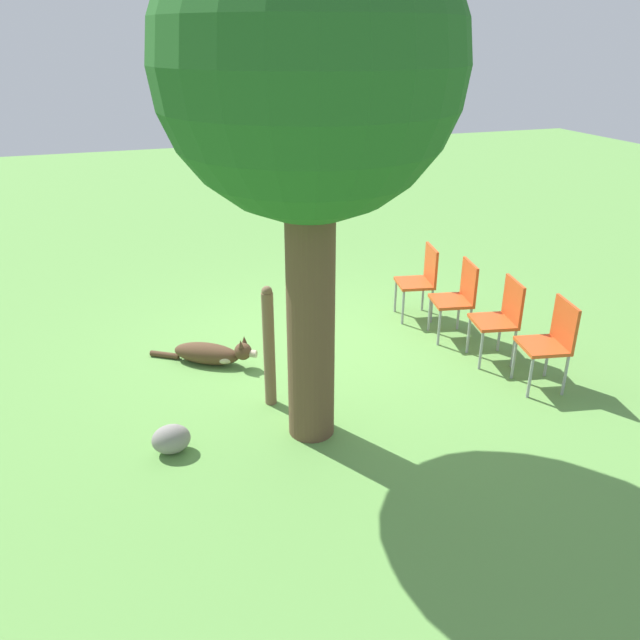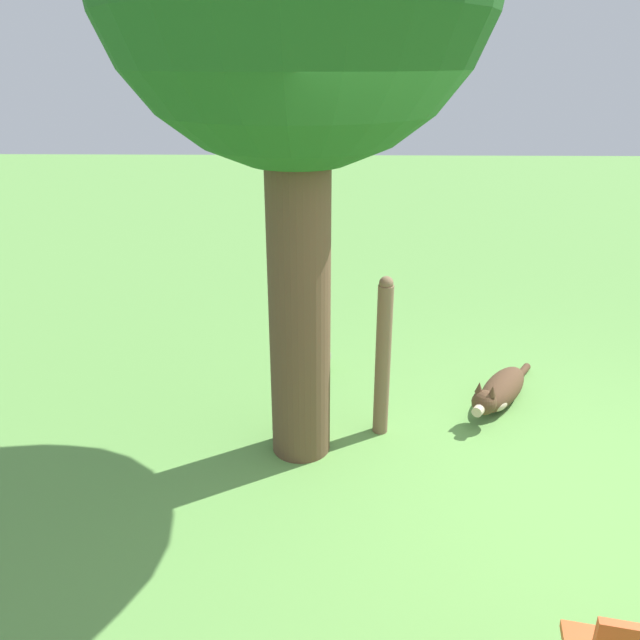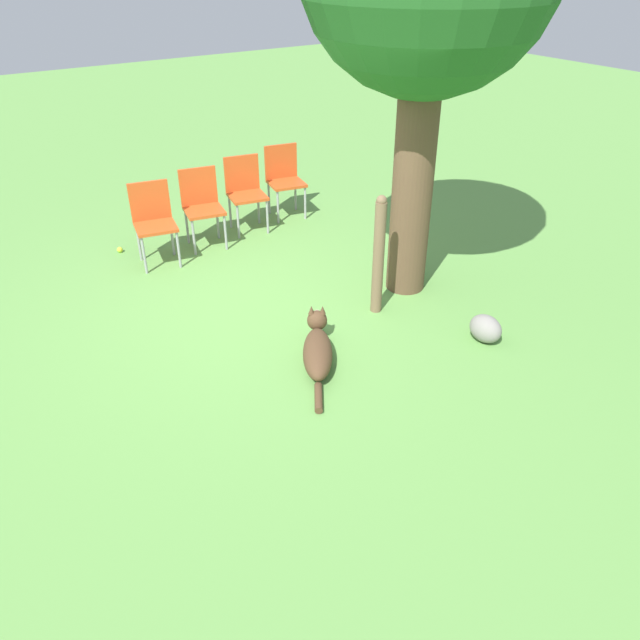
{
  "view_description": "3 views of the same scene",
  "coord_description": "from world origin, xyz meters",
  "px_view_note": "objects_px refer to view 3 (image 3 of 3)",
  "views": [
    {
      "loc": [
        1.86,
        5.77,
        3.22
      ],
      "look_at": [
        0.3,
        1.18,
        1.02
      ],
      "focal_mm": 35.0,
      "sensor_mm": 36.0,
      "label": 1
    },
    {
      "loc": [
        -3.31,
        1.09,
        2.55
      ],
      "look_at": [
        0.49,
        1.17,
        0.95
      ],
      "focal_mm": 35.0,
      "sensor_mm": 36.0,
      "label": 2
    },
    {
      "loc": [
        4.81,
        -2.75,
        3.19
      ],
      "look_at": [
        0.95,
        -0.15,
        0.34
      ],
      "focal_mm": 35.0,
      "sensor_mm": 36.0,
      "label": 3
    }
  ],
  "objects_px": {
    "fence_post": "(379,255)",
    "tennis_ball": "(120,250)",
    "red_chair_1": "(202,202)",
    "red_chair_2": "(245,188)",
    "dog": "(318,348)",
    "red_chair_0": "(153,218)",
    "red_chair_3": "(284,176)"
  },
  "relations": [
    {
      "from": "dog",
      "to": "red_chair_3",
      "type": "relative_size",
      "value": 1.18
    },
    {
      "from": "dog",
      "to": "red_chair_0",
      "type": "xyz_separation_m",
      "value": [
        -2.68,
        -0.41,
        0.41
      ]
    },
    {
      "from": "dog",
      "to": "tennis_ball",
      "type": "bearing_deg",
      "value": 45.85
    },
    {
      "from": "fence_post",
      "to": "red_chair_1",
      "type": "relative_size",
      "value": 1.32
    },
    {
      "from": "tennis_ball",
      "to": "red_chair_2",
      "type": "bearing_deg",
      "value": 82.89
    },
    {
      "from": "fence_post",
      "to": "red_chair_2",
      "type": "height_order",
      "value": "fence_post"
    },
    {
      "from": "red_chair_0",
      "to": "red_chair_2",
      "type": "relative_size",
      "value": 1.0
    },
    {
      "from": "red_chair_3",
      "to": "tennis_ball",
      "type": "bearing_deg",
      "value": -80.4
    },
    {
      "from": "dog",
      "to": "fence_post",
      "type": "bearing_deg",
      "value": -34.75
    },
    {
      "from": "dog",
      "to": "red_chair_1",
      "type": "xyz_separation_m",
      "value": [
        -2.82,
        0.24,
        0.41
      ]
    },
    {
      "from": "red_chair_1",
      "to": "tennis_ball",
      "type": "distance_m",
      "value": 1.13
    },
    {
      "from": "fence_post",
      "to": "red_chair_3",
      "type": "relative_size",
      "value": 1.32
    },
    {
      "from": "red_chair_1",
      "to": "red_chair_3",
      "type": "relative_size",
      "value": 1.0
    },
    {
      "from": "red_chair_1",
      "to": "tennis_ball",
      "type": "bearing_deg",
      "value": -98.39
    },
    {
      "from": "dog",
      "to": "red_chair_0",
      "type": "bearing_deg",
      "value": 41.79
    },
    {
      "from": "fence_post",
      "to": "red_chair_1",
      "type": "distance_m",
      "value": 2.53
    },
    {
      "from": "red_chair_0",
      "to": "red_chair_3",
      "type": "relative_size",
      "value": 1.0
    },
    {
      "from": "fence_post",
      "to": "red_chair_0",
      "type": "height_order",
      "value": "fence_post"
    },
    {
      "from": "red_chair_2",
      "to": "red_chair_3",
      "type": "xyz_separation_m",
      "value": [
        -0.14,
        0.65,
        0.0
      ]
    },
    {
      "from": "red_chair_1",
      "to": "fence_post",
      "type": "bearing_deg",
      "value": 27.8
    },
    {
      "from": "dog",
      "to": "tennis_ball",
      "type": "height_order",
      "value": "dog"
    },
    {
      "from": "fence_post",
      "to": "red_chair_3",
      "type": "distance_m",
      "value": 2.77
    },
    {
      "from": "dog",
      "to": "red_chair_2",
      "type": "relative_size",
      "value": 1.18
    },
    {
      "from": "red_chair_1",
      "to": "red_chair_2",
      "type": "xyz_separation_m",
      "value": [
        -0.14,
        0.65,
        0.0
      ]
    },
    {
      "from": "fence_post",
      "to": "tennis_ball",
      "type": "xyz_separation_m",
      "value": [
        -2.77,
        -1.68,
        -0.58
      ]
    },
    {
      "from": "red_chair_0",
      "to": "fence_post",
      "type": "bearing_deg",
      "value": 42.21
    },
    {
      "from": "fence_post",
      "to": "red_chair_0",
      "type": "bearing_deg",
      "value": -148.94
    },
    {
      "from": "dog",
      "to": "red_chair_3",
      "type": "height_order",
      "value": "red_chair_3"
    },
    {
      "from": "red_chair_2",
      "to": "dog",
      "type": "bearing_deg",
      "value": -5.64
    },
    {
      "from": "red_chair_3",
      "to": "tennis_ball",
      "type": "distance_m",
      "value": 2.32
    },
    {
      "from": "dog",
      "to": "red_chair_0",
      "type": "height_order",
      "value": "red_chair_0"
    },
    {
      "from": "red_chair_1",
      "to": "red_chair_0",
      "type": "bearing_deg",
      "value": -66.79
    }
  ]
}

